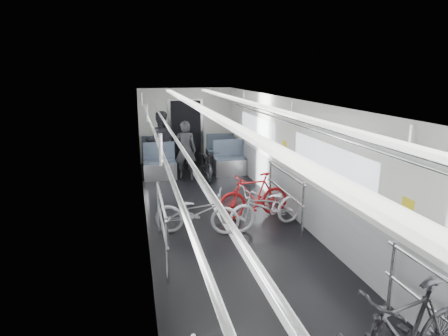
% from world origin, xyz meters
% --- Properties ---
extents(car_shell, '(3.02, 14.01, 2.41)m').
position_xyz_m(car_shell, '(0.00, 1.78, 1.13)').
color(car_shell, black).
rests_on(car_shell, ground).
extents(bike_left_far, '(1.67, 0.98, 0.83)m').
position_xyz_m(bike_left_far, '(-0.60, 0.98, 0.41)').
color(bike_left_far, '#A4A5A9').
rests_on(bike_left_far, floor).
extents(bike_right_mid, '(1.72, 0.97, 0.85)m').
position_xyz_m(bike_right_mid, '(0.74, 0.96, 0.43)').
color(bike_right_mid, silver).
rests_on(bike_right_mid, floor).
extents(bike_right_far, '(1.58, 0.63, 0.93)m').
position_xyz_m(bike_right_far, '(0.67, 1.56, 0.46)').
color(bike_right_far, '#A21315').
rests_on(bike_right_far, floor).
extents(bike_aisle, '(0.62, 1.57, 0.81)m').
position_xyz_m(bike_aisle, '(0.30, 4.80, 0.40)').
color(bike_aisle, black).
rests_on(bike_aisle, floor).
extents(person_standing, '(0.66, 0.50, 1.63)m').
position_xyz_m(person_standing, '(-0.31, 4.80, 0.82)').
color(person_standing, black).
rests_on(person_standing, floor).
extents(person_seated, '(0.90, 0.71, 1.80)m').
position_xyz_m(person_seated, '(-0.90, 5.82, 0.90)').
color(person_seated, '#27262D').
rests_on(person_seated, floor).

